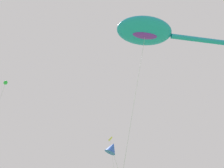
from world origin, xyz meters
TOP-DOWN VIEW (x-y plane):
  - big_show_kite at (4.37, 7.67)m, footprint 13.94×7.45m
  - small_kite_streamer_purple at (6.18, 17.40)m, footprint 0.64×2.73m
  - small_kite_tiny_distant at (1.94, 10.78)m, footprint 3.41×1.34m
  - small_kite_triangle_green at (-6.14, 17.08)m, footprint 0.54×4.70m

SIDE VIEW (x-z plane):
  - small_kite_tiny_distant at x=1.94m, z-range 3.86..12.64m
  - small_kite_streamer_purple at x=6.18m, z-range 4.88..17.67m
  - small_kite_triangle_green at x=-6.14m, z-range 6.80..22.20m
  - big_show_kite at x=4.37m, z-range 9.57..30.20m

